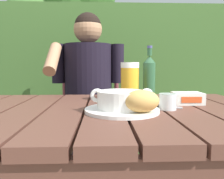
{
  "coord_description": "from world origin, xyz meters",
  "views": [
    {
      "loc": [
        -0.01,
        -0.88,
        0.9
      ],
      "look_at": [
        0.03,
        0.03,
        0.8
      ],
      "focal_mm": 36.8,
      "sensor_mm": 36.0,
      "label": 1
    }
  ],
  "objects_px": {
    "beer_bottle": "(149,77)",
    "butter_tub": "(187,98)",
    "soup_bowl": "(122,99)",
    "table_knife": "(159,106)",
    "chair_near_diner": "(90,117)",
    "person_eating": "(88,90)",
    "bread_roll": "(142,101)",
    "beer_glass": "(130,82)",
    "water_glass_small": "(168,102)",
    "serving_plate": "(122,110)"
  },
  "relations": [
    {
      "from": "beer_bottle",
      "to": "butter_tub",
      "type": "distance_m",
      "value": 0.2
    },
    {
      "from": "soup_bowl",
      "to": "table_knife",
      "type": "bearing_deg",
      "value": 25.75
    },
    {
      "from": "chair_near_diner",
      "to": "person_eating",
      "type": "xyz_separation_m",
      "value": [
        -0.0,
        -0.2,
        0.23
      ]
    },
    {
      "from": "person_eating",
      "to": "bread_roll",
      "type": "xyz_separation_m",
      "value": [
        0.23,
        -0.79,
        0.05
      ]
    },
    {
      "from": "person_eating",
      "to": "butter_tub",
      "type": "bearing_deg",
      "value": -50.78
    },
    {
      "from": "person_eating",
      "to": "beer_glass",
      "type": "xyz_separation_m",
      "value": [
        0.22,
        -0.49,
        0.09
      ]
    },
    {
      "from": "chair_near_diner",
      "to": "soup_bowl",
      "type": "relative_size",
      "value": 4.51
    },
    {
      "from": "beer_bottle",
      "to": "water_glass_small",
      "type": "bearing_deg",
      "value": -83.97
    },
    {
      "from": "table_knife",
      "to": "beer_bottle",
      "type": "bearing_deg",
      "value": 91.39
    },
    {
      "from": "chair_near_diner",
      "to": "beer_glass",
      "type": "height_order",
      "value": "chair_near_diner"
    },
    {
      "from": "beer_glass",
      "to": "bread_roll",
      "type": "bearing_deg",
      "value": -89.22
    },
    {
      "from": "soup_bowl",
      "to": "bread_roll",
      "type": "distance_m",
      "value": 0.09
    },
    {
      "from": "chair_near_diner",
      "to": "water_glass_small",
      "type": "xyz_separation_m",
      "value": [
        0.34,
        -0.89,
        0.26
      ]
    },
    {
      "from": "person_eating",
      "to": "water_glass_small",
      "type": "distance_m",
      "value": 0.77
    },
    {
      "from": "person_eating",
      "to": "serving_plate",
      "type": "relative_size",
      "value": 4.62
    },
    {
      "from": "butter_tub",
      "to": "soup_bowl",
      "type": "bearing_deg",
      "value": -152.68
    },
    {
      "from": "person_eating",
      "to": "serving_plate",
      "type": "distance_m",
      "value": 0.74
    },
    {
      "from": "person_eating",
      "to": "beer_bottle",
      "type": "relative_size",
      "value": 4.83
    },
    {
      "from": "bread_roll",
      "to": "beer_glass",
      "type": "relative_size",
      "value": 0.75
    },
    {
      "from": "person_eating",
      "to": "beer_glass",
      "type": "relative_size",
      "value": 6.91
    },
    {
      "from": "beer_glass",
      "to": "water_glass_small",
      "type": "height_order",
      "value": "beer_glass"
    },
    {
      "from": "chair_near_diner",
      "to": "serving_plate",
      "type": "bearing_deg",
      "value": -79.78
    },
    {
      "from": "butter_tub",
      "to": "table_knife",
      "type": "height_order",
      "value": "butter_tub"
    },
    {
      "from": "bread_roll",
      "to": "beer_glass",
      "type": "bearing_deg",
      "value": 90.78
    },
    {
      "from": "table_knife",
      "to": "beer_glass",
      "type": "bearing_deg",
      "value": 122.82
    },
    {
      "from": "serving_plate",
      "to": "table_knife",
      "type": "distance_m",
      "value": 0.17
    },
    {
      "from": "water_glass_small",
      "to": "beer_glass",
      "type": "bearing_deg",
      "value": 121.29
    },
    {
      "from": "chair_near_diner",
      "to": "beer_glass",
      "type": "relative_size",
      "value": 5.71
    },
    {
      "from": "bread_roll",
      "to": "water_glass_small",
      "type": "distance_m",
      "value": 0.16
    },
    {
      "from": "soup_bowl",
      "to": "table_knife",
      "type": "distance_m",
      "value": 0.18
    },
    {
      "from": "person_eating",
      "to": "chair_near_diner",
      "type": "bearing_deg",
      "value": 89.18
    },
    {
      "from": "beer_glass",
      "to": "serving_plate",
      "type": "bearing_deg",
      "value": -103.4
    },
    {
      "from": "serving_plate",
      "to": "table_knife",
      "type": "bearing_deg",
      "value": 25.75
    },
    {
      "from": "soup_bowl",
      "to": "beer_bottle",
      "type": "height_order",
      "value": "beer_bottle"
    },
    {
      "from": "bread_roll",
      "to": "water_glass_small",
      "type": "relative_size",
      "value": 2.04
    },
    {
      "from": "beer_bottle",
      "to": "person_eating",
      "type": "bearing_deg",
      "value": 124.8
    },
    {
      "from": "chair_near_diner",
      "to": "bread_roll",
      "type": "distance_m",
      "value": 1.05
    },
    {
      "from": "serving_plate",
      "to": "beer_bottle",
      "type": "xyz_separation_m",
      "value": [
        0.15,
        0.26,
        0.1
      ]
    },
    {
      "from": "person_eating",
      "to": "water_glass_small",
      "type": "relative_size",
      "value": 18.87
    },
    {
      "from": "table_knife",
      "to": "soup_bowl",
      "type": "bearing_deg",
      "value": -154.25
    },
    {
      "from": "bread_roll",
      "to": "person_eating",
      "type": "bearing_deg",
      "value": 106.05
    },
    {
      "from": "beer_bottle",
      "to": "water_glass_small",
      "type": "xyz_separation_m",
      "value": [
        0.02,
        -0.23,
        -0.08
      ]
    },
    {
      "from": "serving_plate",
      "to": "soup_bowl",
      "type": "relative_size",
      "value": 1.18
    },
    {
      "from": "serving_plate",
      "to": "water_glass_small",
      "type": "height_order",
      "value": "water_glass_small"
    },
    {
      "from": "person_eating",
      "to": "serving_plate",
      "type": "bearing_deg",
      "value": -76.87
    },
    {
      "from": "chair_near_diner",
      "to": "butter_tub",
      "type": "xyz_separation_m",
      "value": [
        0.46,
        -0.77,
        0.26
      ]
    },
    {
      "from": "chair_near_diner",
      "to": "table_knife",
      "type": "xyz_separation_m",
      "value": [
        0.32,
        -0.85,
        0.23
      ]
    },
    {
      "from": "chair_near_diner",
      "to": "bread_roll",
      "type": "bearing_deg",
      "value": -77.18
    },
    {
      "from": "water_glass_small",
      "to": "table_knife",
      "type": "distance_m",
      "value": 0.05
    },
    {
      "from": "chair_near_diner",
      "to": "person_eating",
      "type": "height_order",
      "value": "person_eating"
    }
  ]
}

